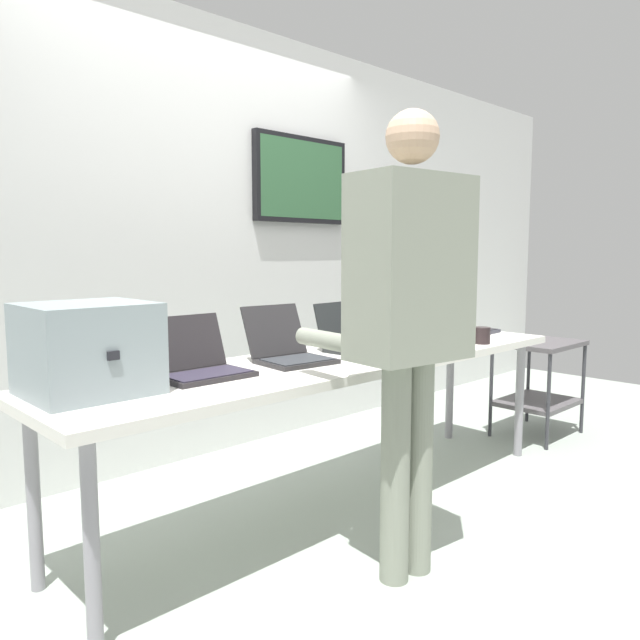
{
  "coord_description": "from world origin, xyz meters",
  "views": [
    {
      "loc": [
        -2.04,
        -2.0,
        1.24
      ],
      "look_at": [
        -0.16,
        -0.04,
        0.94
      ],
      "focal_mm": 33.93,
      "sensor_mm": 36.0,
      "label": 1
    }
  ],
  "objects_px": {
    "laptop_station_1": "(288,349)",
    "laptop_station_2": "(356,339)",
    "laptop_station_0": "(198,363)",
    "storage_cart": "(538,373)",
    "person": "(408,301)",
    "workbench": "(338,367)",
    "laptop_station_3": "(412,329)",
    "equipment_box": "(88,349)",
    "laptop_station_4": "(459,323)",
    "coffee_mug": "(482,335)"
  },
  "relations": [
    {
      "from": "laptop_station_1",
      "to": "laptop_station_4",
      "type": "xyz_separation_m",
      "value": [
        1.43,
        0.02,
        0.0
      ]
    },
    {
      "from": "laptop_station_1",
      "to": "workbench",
      "type": "bearing_deg",
      "value": -16.91
    },
    {
      "from": "laptop_station_2",
      "to": "storage_cart",
      "type": "distance_m",
      "value": 1.64
    },
    {
      "from": "laptop_station_2",
      "to": "coffee_mug",
      "type": "height_order",
      "value": "laptop_station_2"
    },
    {
      "from": "laptop_station_0",
      "to": "laptop_station_3",
      "type": "bearing_deg",
      "value": 0.72
    },
    {
      "from": "workbench",
      "to": "laptop_station_2",
      "type": "bearing_deg",
      "value": 22.95
    },
    {
      "from": "laptop_station_2",
      "to": "person",
      "type": "bearing_deg",
      "value": -124.62
    },
    {
      "from": "equipment_box",
      "to": "storage_cart",
      "type": "relative_size",
      "value": 0.64
    },
    {
      "from": "laptop_station_1",
      "to": "laptop_station_3",
      "type": "distance_m",
      "value": 0.96
    },
    {
      "from": "coffee_mug",
      "to": "storage_cart",
      "type": "distance_m",
      "value": 1.01
    },
    {
      "from": "equipment_box",
      "to": "laptop_station_4",
      "type": "xyz_separation_m",
      "value": [
        2.35,
        0.01,
        -0.1
      ]
    },
    {
      "from": "laptop_station_3",
      "to": "storage_cart",
      "type": "height_order",
      "value": "laptop_station_3"
    },
    {
      "from": "equipment_box",
      "to": "laptop_station_3",
      "type": "height_order",
      "value": "equipment_box"
    },
    {
      "from": "laptop_station_1",
      "to": "storage_cart",
      "type": "bearing_deg",
      "value": -5.51
    },
    {
      "from": "laptop_station_0",
      "to": "laptop_station_2",
      "type": "bearing_deg",
      "value": 0.83
    },
    {
      "from": "equipment_box",
      "to": "laptop_station_2",
      "type": "xyz_separation_m",
      "value": [
        1.4,
        0.01,
        -0.11
      ]
    },
    {
      "from": "workbench",
      "to": "laptop_station_2",
      "type": "relative_size",
      "value": 7.25
    },
    {
      "from": "laptop_station_2",
      "to": "equipment_box",
      "type": "bearing_deg",
      "value": -179.78
    },
    {
      "from": "storage_cart",
      "to": "laptop_station_0",
      "type": "bearing_deg",
      "value": 175.33
    },
    {
      "from": "workbench",
      "to": "coffee_mug",
      "type": "xyz_separation_m",
      "value": [
        0.88,
        -0.25,
        0.1
      ]
    },
    {
      "from": "laptop_station_0",
      "to": "storage_cart",
      "type": "relative_size",
      "value": 0.55
    },
    {
      "from": "laptop_station_4",
      "to": "workbench",
      "type": "bearing_deg",
      "value": -175.27
    },
    {
      "from": "laptop_station_1",
      "to": "coffee_mug",
      "type": "height_order",
      "value": "laptop_station_1"
    },
    {
      "from": "workbench",
      "to": "laptop_station_2",
      "type": "height_order",
      "value": "laptop_station_2"
    },
    {
      "from": "equipment_box",
      "to": "laptop_station_4",
      "type": "distance_m",
      "value": 2.35
    },
    {
      "from": "person",
      "to": "coffee_mug",
      "type": "xyz_separation_m",
      "value": [
        1.14,
        0.37,
        -0.28
      ]
    },
    {
      "from": "equipment_box",
      "to": "coffee_mug",
      "type": "height_order",
      "value": "equipment_box"
    },
    {
      "from": "equipment_box",
      "to": "workbench",
      "type": "bearing_deg",
      "value": -4.52
    },
    {
      "from": "workbench",
      "to": "person",
      "type": "bearing_deg",
      "value": -113.13
    },
    {
      "from": "workbench",
      "to": "laptop_station_0",
      "type": "xyz_separation_m",
      "value": [
        -0.72,
        0.08,
        0.11
      ]
    },
    {
      "from": "equipment_box",
      "to": "laptop_station_4",
      "type": "relative_size",
      "value": 1.05
    },
    {
      "from": "equipment_box",
      "to": "laptop_station_1",
      "type": "distance_m",
      "value": 0.93
    },
    {
      "from": "workbench",
      "to": "laptop_station_2",
      "type": "distance_m",
      "value": 0.27
    },
    {
      "from": "equipment_box",
      "to": "coffee_mug",
      "type": "relative_size",
      "value": 4.55
    },
    {
      "from": "laptop_station_1",
      "to": "laptop_station_3",
      "type": "height_order",
      "value": "laptop_station_3"
    },
    {
      "from": "storage_cart",
      "to": "laptop_station_1",
      "type": "bearing_deg",
      "value": 174.49
    },
    {
      "from": "person",
      "to": "storage_cart",
      "type": "bearing_deg",
      "value": 13.45
    },
    {
      "from": "coffee_mug",
      "to": "storage_cart",
      "type": "relative_size",
      "value": 0.14
    },
    {
      "from": "workbench",
      "to": "equipment_box",
      "type": "distance_m",
      "value": 1.19
    },
    {
      "from": "workbench",
      "to": "laptop_station_1",
      "type": "relative_size",
      "value": 7.48
    },
    {
      "from": "laptop_station_3",
      "to": "storage_cart",
      "type": "xyz_separation_m",
      "value": [
        1.11,
        -0.23,
        -0.38
      ]
    },
    {
      "from": "laptop_station_0",
      "to": "laptop_station_1",
      "type": "distance_m",
      "value": 0.48
    },
    {
      "from": "laptop_station_0",
      "to": "workbench",
      "type": "bearing_deg",
      "value": -6.61
    },
    {
      "from": "laptop_station_3",
      "to": "laptop_station_4",
      "type": "relative_size",
      "value": 0.89
    },
    {
      "from": "workbench",
      "to": "equipment_box",
      "type": "xyz_separation_m",
      "value": [
        -1.17,
        0.09,
        0.21
      ]
    },
    {
      "from": "workbench",
      "to": "laptop_station_4",
      "type": "xyz_separation_m",
      "value": [
        1.18,
        0.1,
        0.11
      ]
    },
    {
      "from": "laptop_station_2",
      "to": "laptop_station_4",
      "type": "xyz_separation_m",
      "value": [
        0.95,
        -0.0,
        0.01
      ]
    },
    {
      "from": "equipment_box",
      "to": "coffee_mug",
      "type": "distance_m",
      "value": 2.08
    },
    {
      "from": "laptop_station_1",
      "to": "laptop_station_2",
      "type": "height_order",
      "value": "laptop_station_1"
    },
    {
      "from": "person",
      "to": "storage_cart",
      "type": "distance_m",
      "value": 2.23
    }
  ]
}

